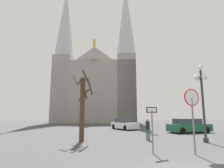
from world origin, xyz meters
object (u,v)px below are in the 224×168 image
object	(u,v)px
cathedral	(96,80)
stop_sign	(192,107)
one_way_arrow_sign	(152,123)
street_lamp	(202,91)
parked_car_near_white	(124,124)
bare_tree	(82,105)
parked_car_far_green	(189,126)
pedestrian_walking	(148,127)

from	to	relation	value
cathedral	stop_sign	distance (m)	37.98
one_way_arrow_sign	stop_sign	bearing A→B (deg)	-14.05
street_lamp	parked_car_near_white	size ratio (longest dim) A/B	1.26
one_way_arrow_sign	street_lamp	world-z (taller)	street_lamp
bare_tree	stop_sign	bearing A→B (deg)	-41.34
parked_car_far_green	one_way_arrow_sign	bearing A→B (deg)	-125.11
cathedral	one_way_arrow_sign	xyz separation A→B (m)	(2.69, -36.35, -8.86)
pedestrian_walking	bare_tree	bearing A→B (deg)	-175.99
cathedral	pedestrian_walking	world-z (taller)	cathedral
cathedral	parked_car_near_white	distance (m)	23.68
cathedral	parked_car_near_white	xyz separation A→B (m)	(3.65, -21.30, -9.69)
parked_car_near_white	cathedral	bearing A→B (deg)	99.72
parked_car_far_green	cathedral	bearing A→B (deg)	110.48
bare_tree	pedestrian_walking	size ratio (longest dim) A/B	3.21
bare_tree	parked_car_far_green	bearing A→B (deg)	26.97
parked_car_near_white	parked_car_far_green	bearing A→B (deg)	-38.78
cathedral	parked_car_far_green	bearing A→B (deg)	-69.52
bare_tree	pedestrian_walking	bearing A→B (deg)	4.01
street_lamp	pedestrian_walking	distance (m)	4.77
parked_car_near_white	bare_tree	bearing A→B (deg)	-114.42
stop_sign	street_lamp	world-z (taller)	street_lamp
one_way_arrow_sign	parked_car_far_green	size ratio (longest dim) A/B	0.47
cathedral	stop_sign	bearing A→B (deg)	-82.87
stop_sign	one_way_arrow_sign	xyz separation A→B (m)	(-1.91, 0.48, -0.77)
stop_sign	pedestrian_walking	size ratio (longest dim) A/B	1.97
stop_sign	bare_tree	distance (m)	7.63
street_lamp	bare_tree	bearing A→B (deg)	171.92
bare_tree	parked_car_near_white	xyz separation A→B (m)	(4.77, 10.50, -1.91)
street_lamp	parked_car_near_white	bearing A→B (deg)	108.20
one_way_arrow_sign	bare_tree	xyz separation A→B (m)	(-3.81, 4.55, 1.09)
one_way_arrow_sign	street_lamp	bearing A→B (deg)	34.70
stop_sign	pedestrian_walking	bearing A→B (deg)	97.98
parked_car_near_white	pedestrian_walking	distance (m)	10.16
stop_sign	parked_car_near_white	bearing A→B (deg)	93.53
bare_tree	pedestrian_walking	xyz separation A→B (m)	(4.97, 0.35, -1.61)
one_way_arrow_sign	pedestrian_walking	xyz separation A→B (m)	(1.16, 4.90, -0.52)
cathedral	parked_car_far_green	distance (m)	29.63
stop_sign	parked_car_far_green	bearing A→B (deg)	63.86
street_lamp	bare_tree	world-z (taller)	street_lamp
street_lamp	bare_tree	distance (m)	8.77
bare_tree	parked_car_near_white	distance (m)	11.69
cathedral	parked_car_near_white	size ratio (longest dim) A/B	7.97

